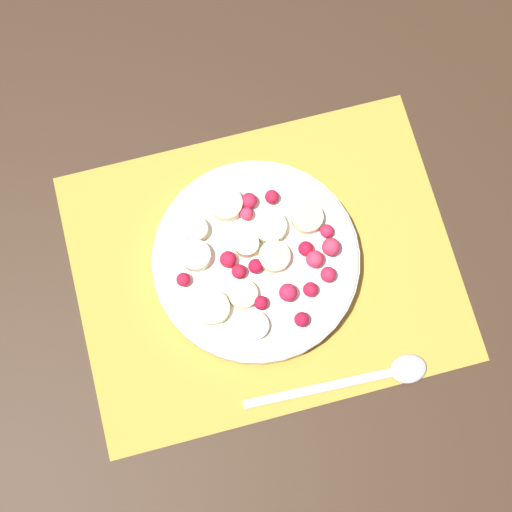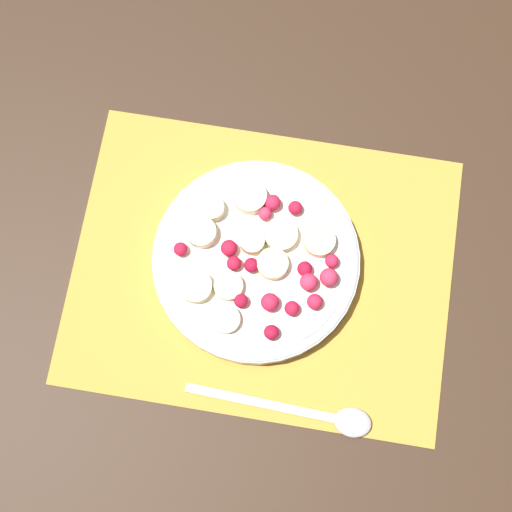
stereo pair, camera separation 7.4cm
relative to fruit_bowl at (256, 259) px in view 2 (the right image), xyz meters
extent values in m
plane|color=#382619|center=(0.01, -0.01, -0.02)|extent=(3.00, 3.00, 0.00)
cube|color=gold|center=(0.01, -0.01, -0.02)|extent=(0.41, 0.32, 0.01)
cylinder|color=silver|center=(0.00, 0.00, -0.01)|extent=(0.22, 0.22, 0.02)
torus|color=silver|center=(0.00, 0.00, 0.00)|extent=(0.22, 0.22, 0.01)
cylinder|color=white|center=(0.00, 0.00, 0.01)|extent=(0.20, 0.20, 0.00)
cylinder|color=#F4EAB7|center=(-0.06, 0.02, 0.02)|extent=(0.04, 0.04, 0.01)
cylinder|color=beige|center=(0.02, -0.01, 0.01)|extent=(0.04, 0.04, 0.01)
cylinder|color=beige|center=(-0.01, 0.01, 0.02)|extent=(0.03, 0.03, 0.01)
cylinder|color=beige|center=(-0.02, -0.04, 0.01)|extent=(0.03, 0.03, 0.01)
cylinder|color=beige|center=(0.06, 0.03, 0.01)|extent=(0.04, 0.04, 0.01)
cylinder|color=beige|center=(0.02, 0.03, 0.01)|extent=(0.05, 0.05, 0.01)
cylinder|color=#F4EAB7|center=(-0.02, 0.06, 0.02)|extent=(0.04, 0.04, 0.01)
cylinder|color=beige|center=(-0.05, 0.04, 0.02)|extent=(0.03, 0.03, 0.01)
cylinder|color=#F4EAB7|center=(-0.02, -0.07, 0.01)|extent=(0.04, 0.04, 0.01)
cylinder|color=beige|center=(-0.06, -0.04, 0.01)|extent=(0.04, 0.04, 0.01)
sphere|color=red|center=(-0.03, 0.00, 0.02)|extent=(0.02, 0.02, 0.02)
sphere|color=#D12347|center=(0.02, -0.05, 0.02)|extent=(0.02, 0.02, 0.02)
sphere|color=#DB3356|center=(0.06, -0.02, 0.02)|extent=(0.02, 0.02, 0.02)
sphere|color=#D12347|center=(0.07, -0.04, 0.02)|extent=(0.02, 0.02, 0.02)
sphere|color=red|center=(0.03, 0.06, 0.02)|extent=(0.02, 0.02, 0.02)
sphere|color=#D12347|center=(0.08, 0.01, 0.02)|extent=(0.01, 0.01, 0.01)
sphere|color=#B21433|center=(0.05, 0.00, 0.02)|extent=(0.02, 0.02, 0.02)
sphere|color=#B21433|center=(-0.01, -0.05, 0.02)|extent=(0.01, 0.01, 0.01)
sphere|color=#B21433|center=(0.03, -0.08, 0.02)|extent=(0.02, 0.02, 0.02)
sphere|color=red|center=(0.05, -0.05, 0.02)|extent=(0.02, 0.02, 0.02)
sphere|color=#DB3356|center=(0.00, 0.05, 0.02)|extent=(0.01, 0.01, 0.01)
sphere|color=red|center=(-0.02, -0.01, 0.02)|extent=(0.02, 0.02, 0.02)
sphere|color=red|center=(-0.08, 0.00, 0.02)|extent=(0.01, 0.01, 0.01)
sphere|color=#B21433|center=(0.00, -0.01, 0.02)|extent=(0.02, 0.02, 0.02)
sphere|color=#D12347|center=(0.01, 0.06, 0.02)|extent=(0.02, 0.02, 0.02)
sphere|color=#DB3356|center=(0.08, -0.01, 0.02)|extent=(0.02, 0.02, 0.02)
cube|color=#B2B2B7|center=(0.03, -0.15, -0.01)|extent=(0.16, 0.02, 0.00)
ellipsoid|color=#B2B2B7|center=(0.12, -0.15, -0.01)|extent=(0.04, 0.03, 0.01)
camera|label=1|loc=(-0.05, -0.17, 0.73)|focal=50.00mm
camera|label=2|loc=(0.03, -0.18, 0.73)|focal=50.00mm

